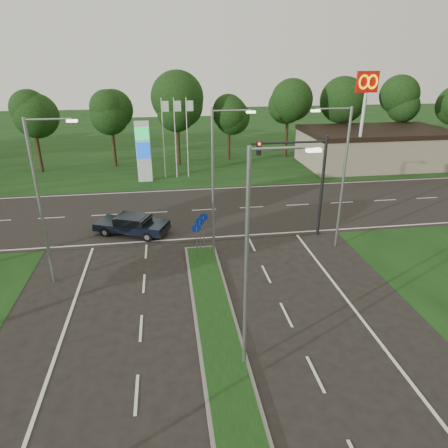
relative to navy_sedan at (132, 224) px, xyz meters
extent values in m
cube|color=black|center=(4.51, 35.01, -0.74)|extent=(160.00, 50.00, 0.02)
cube|color=black|center=(4.51, 4.01, -0.74)|extent=(160.00, 12.00, 0.02)
cube|color=slate|center=(4.51, -15.99, -0.68)|extent=(2.00, 26.00, 0.12)
cube|color=gray|center=(26.51, 16.01, 1.26)|extent=(16.00, 9.00, 4.00)
cylinder|color=gray|center=(5.31, -13.99, 3.76)|extent=(0.16, 0.16, 9.00)
cylinder|color=gray|center=(6.41, -13.99, 8.16)|extent=(2.20, 0.10, 0.10)
cube|color=#FFF2CC|center=(7.51, -13.99, 8.06)|extent=(0.50, 0.22, 0.12)
cylinder|color=gray|center=(5.31, -3.99, 3.76)|extent=(0.16, 0.16, 9.00)
cylinder|color=gray|center=(6.41, -3.99, 8.16)|extent=(2.20, 0.10, 0.10)
cube|color=#FFF2CC|center=(7.51, -3.99, 8.06)|extent=(0.50, 0.22, 0.12)
cylinder|color=gray|center=(-3.99, -5.99, 3.76)|extent=(0.16, 0.16, 9.00)
cylinder|color=gray|center=(-2.89, -5.99, 8.16)|extent=(2.20, 0.10, 0.10)
cube|color=#FFF2CC|center=(-1.79, -5.99, 8.06)|extent=(0.50, 0.22, 0.12)
cylinder|color=gray|center=(13.51, -3.99, 3.76)|extent=(0.16, 0.16, 9.00)
cylinder|color=gray|center=(12.41, -3.99, 8.16)|extent=(2.20, 0.10, 0.10)
cube|color=#FFF2CC|center=(11.31, -3.99, 8.06)|extent=(0.50, 0.22, 0.12)
cylinder|color=black|center=(13.01, -1.99, 2.76)|extent=(0.20, 0.20, 7.00)
cylinder|color=black|center=(10.51, -1.99, 5.86)|extent=(5.00, 0.14, 0.14)
cube|color=black|center=(8.51, -1.99, 5.56)|extent=(0.28, 0.28, 0.90)
sphere|color=#FF190C|center=(8.51, -2.17, 5.86)|extent=(0.20, 0.20, 0.20)
cylinder|color=gray|center=(4.21, -4.49, 0.36)|extent=(0.06, 0.06, 2.20)
cylinder|color=#0C26A5|center=(4.21, -4.49, 1.36)|extent=(0.56, 0.04, 0.56)
cylinder|color=gray|center=(4.51, -3.49, 0.36)|extent=(0.06, 0.06, 2.20)
cylinder|color=#0C26A5|center=(4.51, -3.49, 1.36)|extent=(0.56, 0.04, 0.56)
cylinder|color=gray|center=(4.81, -2.79, 0.36)|extent=(0.06, 0.06, 2.20)
cylinder|color=#0C26A5|center=(4.81, -2.79, 1.36)|extent=(0.56, 0.04, 0.56)
cube|color=silver|center=(0.51, 13.01, 2.26)|extent=(1.40, 0.30, 6.00)
cube|color=#0CA53F|center=(0.51, 12.83, 4.06)|extent=(1.30, 0.08, 1.20)
cube|color=#0C3FBF|center=(0.51, 12.83, 2.46)|extent=(1.30, 0.08, 1.60)
cylinder|color=silver|center=(2.51, 14.01, 3.26)|extent=(0.08, 0.08, 8.00)
cube|color=#B2D8B2|center=(2.86, 14.01, 6.46)|extent=(0.70, 0.02, 1.00)
cylinder|color=silver|center=(3.71, 14.01, 3.26)|extent=(0.08, 0.08, 8.00)
cube|color=#B2D8B2|center=(4.06, 14.01, 6.46)|extent=(0.70, 0.02, 1.00)
cylinder|color=silver|center=(4.91, 14.01, 3.26)|extent=(0.08, 0.08, 8.00)
cube|color=#B2D8B2|center=(5.26, 14.01, 6.46)|extent=(0.70, 0.02, 1.00)
cylinder|color=silver|center=(22.51, 12.01, 4.26)|extent=(0.30, 0.30, 10.00)
cube|color=#BF0C07|center=(22.51, 12.01, 8.66)|extent=(2.20, 0.35, 2.00)
torus|color=#FFC600|center=(22.06, 11.79, 8.66)|extent=(1.06, 0.16, 1.06)
torus|color=#FFC600|center=(22.96, 11.79, 8.66)|extent=(1.06, 0.16, 1.06)
cylinder|color=black|center=(4.51, 20.01, 1.46)|extent=(0.36, 0.36, 4.40)
sphere|color=black|center=(4.51, 20.01, 5.76)|extent=(6.00, 6.00, 6.00)
sphere|color=black|center=(4.81, 19.81, 6.76)|extent=(4.80, 4.80, 4.80)
cube|color=black|center=(-0.02, 0.01, -0.11)|extent=(5.41, 3.83, 0.51)
cube|color=black|center=(0.07, -0.03, 0.38)|extent=(2.71, 2.46, 0.48)
cube|color=black|center=(0.07, -0.03, 0.61)|extent=(2.30, 2.21, 0.05)
cylinder|color=black|center=(-1.87, -0.24, -0.39)|extent=(0.74, 0.48, 0.71)
cylinder|color=black|center=(-1.13, 1.50, -0.39)|extent=(0.74, 0.48, 0.71)
cylinder|color=black|center=(1.09, -1.48, -0.39)|extent=(0.74, 0.48, 0.71)
cylinder|color=black|center=(1.82, 0.26, -0.39)|extent=(0.74, 0.48, 0.71)
camera|label=1|loc=(2.58, -26.63, 10.95)|focal=32.00mm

